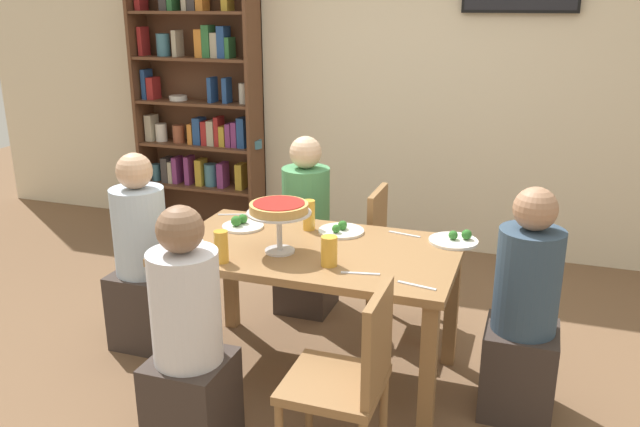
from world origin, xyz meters
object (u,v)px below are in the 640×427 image
diner_head_east (523,321)px  beer_glass_amber_short (309,215)px  diner_head_west (143,265)px  cutlery_fork_far (360,273)px  cutlery_knife_near (417,286)px  bookshelf (199,101)px  beer_glass_amber_tall (221,247)px  cutlery_fork_near (404,234)px  deep_dish_pizza_stand (279,211)px  chair_near_right (350,375)px  cutlery_knife_far (234,214)px  dining_table (314,265)px  water_glass_clear_near (196,250)px  beer_glass_amber_spare (329,251)px  diner_near_left (189,351)px  salad_plate_near_diner (242,224)px  diner_far_left (306,238)px  salad_plate_far_diner (341,230)px  salad_plate_spare (455,239)px  chair_far_right (394,253)px

diner_head_east → beer_glass_amber_short: 1.23m
beer_glass_amber_short → diner_head_west: bearing=-166.1°
diner_head_west → cutlery_fork_far: diner_head_west is taller
diner_head_west → cutlery_knife_near: size_ratio=6.39×
diner_head_west → bookshelf: bearing=109.6°
beer_glass_amber_tall → cutlery_fork_near: bearing=41.7°
bookshelf → deep_dish_pizza_stand: size_ratio=6.91×
chair_near_right → cutlery_knife_far: 1.48m
cutlery_fork_near → deep_dish_pizza_stand: bearing=51.2°
diner_head_west → chair_near_right: (1.45, -0.71, -0.01)m
dining_table → water_glass_clear_near: 0.61m
beer_glass_amber_spare → cutlery_knife_far: (-0.77, 0.55, -0.07)m
diner_near_left → salad_plate_near_diner: size_ratio=5.01×
bookshelf → cutlery_fork_near: bookshelf is taller
diner_far_left → cutlery_fork_near: size_ratio=6.39×
salad_plate_near_diner → cutlery_knife_near: bearing=-23.2°
diner_head_east → cutlery_fork_far: size_ratio=6.39×
deep_dish_pizza_stand → salad_plate_far_diner: bearing=61.5°
diner_head_west → cutlery_fork_near: size_ratio=6.39×
diner_head_west → salad_plate_spare: (1.72, 0.29, 0.26)m
diner_head_west → cutlery_fork_near: (1.44, 0.32, 0.25)m
diner_head_east → beer_glass_amber_spare: size_ratio=7.95×
cutlery_fork_near → cutlery_fork_far: size_ratio=1.00×
chair_near_right → beer_glass_amber_tall: size_ratio=5.53×
dining_table → chair_near_right: (0.40, -0.69, -0.15)m
diner_near_left → cutlery_fork_far: size_ratio=6.39×
diner_near_left → salad_plate_spare: bearing=-43.0°
diner_near_left → beer_glass_amber_spare: diner_near_left is taller
diner_far_left → cutlery_knife_far: diner_far_left is taller
diner_head_east → cutlery_knife_near: size_ratio=6.39×
salad_plate_far_diner → water_glass_clear_near: water_glass_clear_near is taller
salad_plate_spare → cutlery_fork_near: (-0.27, 0.03, -0.01)m
bookshelf → diner_near_left: 3.17m
diner_far_left → beer_glass_amber_tall: size_ratio=7.31×
cutlery_fork_far → deep_dish_pizza_stand: bearing=152.2°
beer_glass_amber_spare → salad_plate_far_diner: bearing=100.3°
deep_dish_pizza_stand → salad_plate_spare: bearing=27.7°
beer_glass_amber_short → cutlery_fork_far: bearing=-49.0°
deep_dish_pizza_stand → salad_plate_near_diner: size_ratio=1.40×
diner_near_left → cutlery_fork_near: size_ratio=6.39×
diner_head_east → beer_glass_amber_short: bearing=-11.2°
diner_head_east → diner_near_left: bearing=29.2°
diner_far_left → salad_plate_spare: size_ratio=4.51×
salad_plate_far_diner → chair_far_right: bearing=64.7°
diner_far_left → beer_glass_amber_short: diner_far_left is taller
chair_near_right → water_glass_clear_near: 0.99m
diner_far_left → diner_near_left: same height
diner_head_west → cutlery_fork_near: bearing=12.6°
chair_far_right → diner_near_left: bearing=-22.0°
diner_head_east → diner_far_left: bearing=-28.3°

